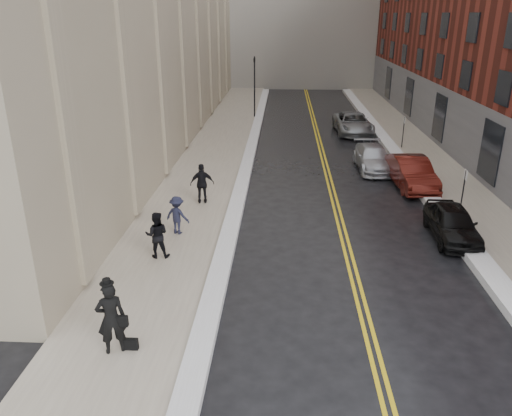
# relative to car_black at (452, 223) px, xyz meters

# --- Properties ---
(ground) EXTENTS (160.00, 160.00, 0.00)m
(ground) POSITION_rel_car_black_xyz_m (-6.80, -5.67, -0.69)
(ground) COLOR black
(ground) RESTS_ON ground
(sidewalk_left) EXTENTS (4.00, 64.00, 0.15)m
(sidewalk_left) POSITION_rel_car_black_xyz_m (-11.30, 10.33, -0.61)
(sidewalk_left) COLOR gray
(sidewalk_left) RESTS_ON ground
(sidewalk_right) EXTENTS (3.00, 64.00, 0.15)m
(sidewalk_right) POSITION_rel_car_black_xyz_m (2.20, 10.33, -0.61)
(sidewalk_right) COLOR gray
(sidewalk_right) RESTS_ON ground
(lane_stripe_a) EXTENTS (0.12, 64.00, 0.01)m
(lane_stripe_a) POSITION_rel_car_black_xyz_m (-4.42, 10.33, -0.68)
(lane_stripe_a) COLOR gold
(lane_stripe_a) RESTS_ON ground
(lane_stripe_b) EXTENTS (0.12, 64.00, 0.01)m
(lane_stripe_b) POSITION_rel_car_black_xyz_m (-4.18, 10.33, -0.68)
(lane_stripe_b) COLOR gold
(lane_stripe_b) RESTS_ON ground
(snow_ridge_left) EXTENTS (0.70, 60.80, 0.26)m
(snow_ridge_left) POSITION_rel_car_black_xyz_m (-9.00, 10.33, -0.56)
(snow_ridge_left) COLOR white
(snow_ridge_left) RESTS_ON ground
(snow_ridge_right) EXTENTS (0.85, 60.80, 0.30)m
(snow_ridge_right) POSITION_rel_car_black_xyz_m (0.35, 10.33, -0.54)
(snow_ridge_right) COLOR white
(snow_ridge_right) RESTS_ON ground
(traffic_signal) EXTENTS (0.18, 0.15, 5.20)m
(traffic_signal) POSITION_rel_car_black_xyz_m (-9.40, 24.33, 2.40)
(traffic_signal) COLOR black
(traffic_signal) RESTS_ON ground
(parking_sign_near) EXTENTS (0.06, 0.35, 2.23)m
(parking_sign_near) POSITION_rel_car_black_xyz_m (1.10, 2.33, 0.67)
(parking_sign_near) COLOR black
(parking_sign_near) RESTS_ON ground
(parking_sign_far) EXTENTS (0.06, 0.35, 2.23)m
(parking_sign_far) POSITION_rel_car_black_xyz_m (1.10, 14.33, 0.67)
(parking_sign_far) COLOR black
(parking_sign_far) RESTS_ON ground
(car_black) EXTENTS (1.72, 4.07, 1.37)m
(car_black) POSITION_rel_car_black_xyz_m (0.00, 0.00, 0.00)
(car_black) COLOR black
(car_black) RESTS_ON ground
(car_maroon) EXTENTS (2.00, 4.89, 1.58)m
(car_maroon) POSITION_rel_car_black_xyz_m (-0.14, 6.47, 0.10)
(car_maroon) COLOR #4D130D
(car_maroon) RESTS_ON ground
(car_silver_near) EXTENTS (2.05, 4.75, 1.36)m
(car_silver_near) POSITION_rel_car_black_xyz_m (-1.60, 9.61, -0.01)
(car_silver_near) COLOR #ADAFB5
(car_silver_near) RESTS_ON ground
(car_silver_far) EXTENTS (2.81, 5.65, 1.54)m
(car_silver_far) POSITION_rel_car_black_xyz_m (-1.60, 19.08, 0.08)
(car_silver_far) COLOR gray
(car_silver_far) RESTS_ON ground
(pedestrian_main) EXTENTS (0.88, 0.75, 2.06)m
(pedestrian_main) POSITION_rel_car_black_xyz_m (-11.25, -8.10, 0.49)
(pedestrian_main) COLOR black
(pedestrian_main) RESTS_ON sidewalk_left
(pedestrian_a) EXTENTS (0.91, 0.74, 1.75)m
(pedestrian_a) POSITION_rel_car_black_xyz_m (-11.41, -2.55, 0.34)
(pedestrian_a) COLOR black
(pedestrian_a) RESTS_ON sidewalk_left
(pedestrian_b) EXTENTS (1.16, 0.90, 1.59)m
(pedestrian_b) POSITION_rel_car_black_xyz_m (-11.10, -0.42, 0.26)
(pedestrian_b) COLOR black
(pedestrian_b) RESTS_ON sidewalk_left
(pedestrian_c) EXTENTS (1.18, 0.65, 1.90)m
(pedestrian_c) POSITION_rel_car_black_xyz_m (-10.63, 3.15, 0.41)
(pedestrian_c) COLOR black
(pedestrian_c) RESTS_ON sidewalk_left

